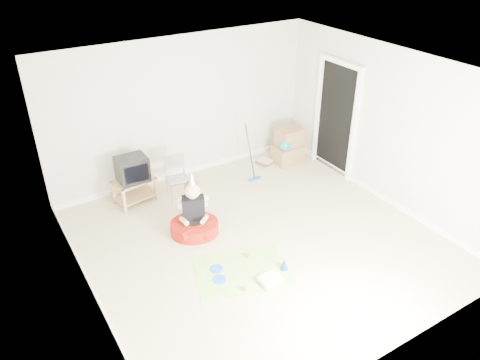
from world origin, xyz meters
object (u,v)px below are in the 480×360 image
seated_woman (194,221)px  birthday_cake (270,280)px  folding_chair (178,179)px  crt_tv (132,169)px  tv_stand (135,189)px  cardboard_boxes (288,147)px

seated_woman → birthday_cake: seated_woman is taller
folding_chair → seated_woman: (-0.23, -1.05, -0.15)m
birthday_cake → seated_woman: bearing=103.2°
crt_tv → folding_chair: bearing=-24.6°
tv_stand → seated_woman: seated_woman is taller
tv_stand → birthday_cake: size_ratio=2.55×
seated_woman → birthday_cake: bearing=-76.8°
cardboard_boxes → birthday_cake: size_ratio=2.40×
tv_stand → crt_tv: (0.00, -0.00, 0.38)m
birthday_cake → cardboard_boxes: bearing=49.7°
tv_stand → birthday_cake: 3.01m
crt_tv → cardboard_boxes: (3.11, -0.17, -0.30)m
folding_chair → birthday_cake: bearing=-87.1°
folding_chair → birthday_cake: size_ratio=2.74×
crt_tv → folding_chair: 0.78m
crt_tv → cardboard_boxes: size_ratio=0.71×
cardboard_boxes → seated_woman: 2.92m
crt_tv → cardboard_boxes: bearing=-3.4°
cardboard_boxes → seated_woman: size_ratio=0.65×
tv_stand → birthday_cake: (0.80, -2.90, -0.21)m
crt_tv → birthday_cake: bearing=-74.8°
cardboard_boxes → folding_chair: bearing=-177.0°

